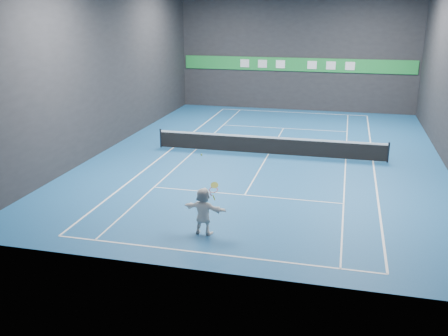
% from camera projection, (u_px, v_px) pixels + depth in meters
% --- Properties ---
extents(ground, '(26.00, 26.00, 0.00)m').
position_uv_depth(ground, '(268.00, 154.00, 27.13)').
color(ground, '#184F85').
rests_on(ground, ground).
extents(wall_back, '(18.00, 0.10, 9.00)m').
position_uv_depth(wall_back, '(297.00, 51.00, 37.78)').
color(wall_back, black).
rests_on(wall_back, ground).
extents(wall_front, '(18.00, 0.10, 9.00)m').
position_uv_depth(wall_front, '(199.00, 125.00, 13.74)').
color(wall_front, black).
rests_on(wall_front, ground).
extents(wall_left, '(0.10, 26.00, 9.00)m').
position_uv_depth(wall_left, '(111.00, 66.00, 27.81)').
color(wall_left, black).
rests_on(wall_left, ground).
extents(baseline_near, '(10.98, 0.08, 0.01)m').
position_uv_depth(baseline_near, '(211.00, 254.00, 16.14)').
color(baseline_near, white).
rests_on(baseline_near, ground).
extents(baseline_far, '(10.98, 0.08, 0.01)m').
position_uv_depth(baseline_far, '(293.00, 112.00, 38.12)').
color(baseline_far, white).
rests_on(baseline_far, ground).
extents(sideline_doubles_left, '(0.08, 23.78, 0.01)m').
position_uv_depth(sideline_doubles_left, '(173.00, 148.00, 28.38)').
color(sideline_doubles_left, white).
rests_on(sideline_doubles_left, ground).
extents(sideline_doubles_right, '(0.08, 23.78, 0.01)m').
position_uv_depth(sideline_doubles_right, '(373.00, 161.00, 25.88)').
color(sideline_doubles_right, white).
rests_on(sideline_doubles_right, ground).
extents(sideline_singles_left, '(0.06, 23.78, 0.01)m').
position_uv_depth(sideline_singles_left, '(196.00, 149.00, 28.07)').
color(sideline_singles_left, white).
rests_on(sideline_singles_left, ground).
extents(sideline_singles_right, '(0.06, 23.78, 0.01)m').
position_uv_depth(sideline_singles_right, '(346.00, 160.00, 26.19)').
color(sideline_singles_right, white).
rests_on(sideline_singles_right, ground).
extents(service_line_near, '(8.23, 0.06, 0.01)m').
position_uv_depth(service_line_near, '(245.00, 195.00, 21.21)').
color(service_line_near, white).
rests_on(service_line_near, ground).
extents(service_line_far, '(8.23, 0.06, 0.01)m').
position_uv_depth(service_line_far, '(283.00, 128.00, 33.05)').
color(service_line_far, white).
rests_on(service_line_far, ground).
extents(center_service_line, '(0.06, 12.80, 0.01)m').
position_uv_depth(center_service_line, '(268.00, 154.00, 27.13)').
color(center_service_line, white).
rests_on(center_service_line, ground).
extents(player, '(1.64, 0.71, 1.71)m').
position_uv_depth(player, '(203.00, 211.00, 17.33)').
color(player, white).
rests_on(player, ground).
extents(tennis_ball, '(0.06, 0.06, 0.06)m').
position_uv_depth(tennis_ball, '(201.00, 155.00, 16.97)').
color(tennis_ball, '#E2F929').
rests_on(tennis_ball, player).
extents(tennis_net, '(12.50, 0.10, 1.07)m').
position_uv_depth(tennis_net, '(269.00, 145.00, 26.97)').
color(tennis_net, black).
rests_on(tennis_net, ground).
extents(sponsor_banner, '(17.64, 0.11, 1.00)m').
position_uv_depth(sponsor_banner, '(296.00, 65.00, 38.02)').
color(sponsor_banner, '#1E8B37').
rests_on(sponsor_banner, wall_back).
extents(tennis_racket, '(0.42, 0.36, 0.68)m').
position_uv_depth(tennis_racket, '(213.00, 190.00, 17.05)').
color(tennis_racket, '#B41713').
rests_on(tennis_racket, player).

